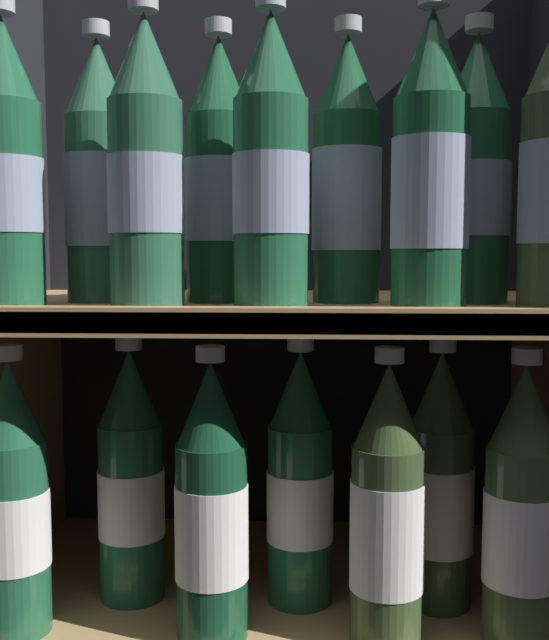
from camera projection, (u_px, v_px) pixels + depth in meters
name	position (u px, v px, depth m)	size (l,w,h in m)	color
fridge_back_wall	(283.00, 319.00, 0.98)	(0.65, 0.02, 0.88)	black
shelf_lower	(276.00, 609.00, 0.81)	(0.61, 0.35, 0.17)	tan
shelf_upper	(277.00, 415.00, 0.79)	(0.61, 0.35, 0.48)	tan
bottle_upper_front_0	(5.00, 171.00, 0.67)	(0.07, 0.07, 0.27)	#1E5638
bottle_upper_front_1	(146.00, 170.00, 0.66)	(0.07, 0.07, 0.27)	#285B42
bottle_upper_front_2	(272.00, 170.00, 0.66)	(0.07, 0.07, 0.27)	#1E5638
bottle_upper_front_3	(430.00, 171.00, 0.65)	(0.07, 0.07, 0.27)	#194C2D
bottle_upper_back_0	(99.00, 180.00, 0.74)	(0.07, 0.07, 0.27)	#285B42
bottle_upper_back_1	(219.00, 179.00, 0.74)	(0.07, 0.07, 0.27)	#194C2D
bottle_upper_back_2	(347.00, 180.00, 0.73)	(0.07, 0.07, 0.27)	#194C2D
bottle_upper_back_3	(476.00, 177.00, 0.72)	(0.07, 0.07, 0.27)	#1E5638
bottle_lower_front_0	(13.00, 506.00, 0.70)	(0.07, 0.07, 0.27)	#1E5638
bottle_lower_front_1	(212.00, 510.00, 0.69)	(0.07, 0.07, 0.27)	#144228
bottle_lower_front_2	(387.00, 514.00, 0.68)	(0.07, 0.07, 0.27)	#384C28
bottle_lower_front_3	(522.00, 515.00, 0.67)	(0.07, 0.07, 0.27)	#384C28
bottle_lower_back_0	(131.00, 482.00, 0.77)	(0.07, 0.07, 0.27)	#1E5638
bottle_lower_back_1	(300.00, 485.00, 0.76)	(0.07, 0.07, 0.27)	#1E5638
bottle_lower_back_2	(440.00, 488.00, 0.75)	(0.07, 0.07, 0.27)	#384C28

